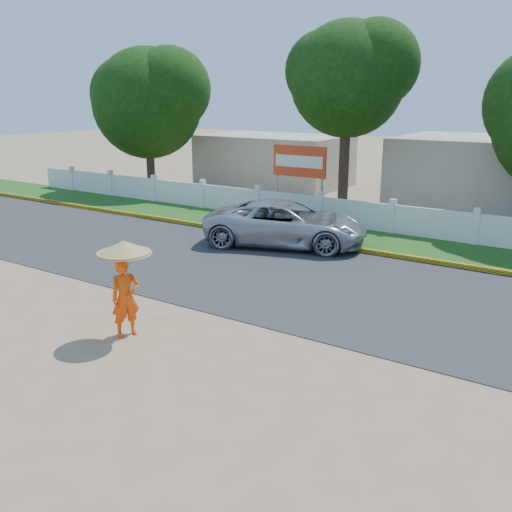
% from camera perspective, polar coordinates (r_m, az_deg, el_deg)
% --- Properties ---
extents(ground, '(120.00, 120.00, 0.00)m').
position_cam_1_polar(ground, '(12.55, -5.09, -7.81)').
color(ground, '#9E8460').
rests_on(ground, ground).
extents(road, '(60.00, 7.00, 0.02)m').
position_cam_1_polar(road, '(16.07, 4.93, -2.39)').
color(road, '#38383A').
rests_on(road, ground).
extents(grass_verge, '(60.00, 3.50, 0.03)m').
position_cam_1_polar(grass_verge, '(20.66, 11.95, 1.48)').
color(grass_verge, '#2D601E').
rests_on(grass_verge, ground).
extents(curb, '(40.00, 0.18, 0.16)m').
position_cam_1_polar(curb, '(19.12, 10.06, 0.62)').
color(curb, yellow).
rests_on(curb, ground).
extents(fence, '(40.00, 0.10, 1.10)m').
position_cam_1_polar(fence, '(21.86, 13.45, 3.61)').
color(fence, silver).
rests_on(fence, ground).
extents(building_far, '(8.00, 5.00, 2.80)m').
position_cam_1_polar(building_far, '(33.03, 1.84, 9.56)').
color(building_far, '#B7AD99').
rests_on(building_far, ground).
extents(vehicle, '(6.01, 4.13, 1.53)m').
position_cam_1_polar(vehicle, '(19.56, 3.00, 3.25)').
color(vehicle, '#ADAEB5').
rests_on(vehicle, ground).
extents(monk_with_parasol, '(1.16, 1.16, 2.12)m').
position_cam_1_polar(monk_with_parasol, '(12.31, -13.01, -1.81)').
color(monk_with_parasol, '#FF520D').
rests_on(monk_with_parasol, ground).
extents(billboard, '(2.50, 0.13, 2.95)m').
position_cam_1_polar(billboard, '(24.49, 4.35, 9.05)').
color(billboard, gray).
rests_on(billboard, ground).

